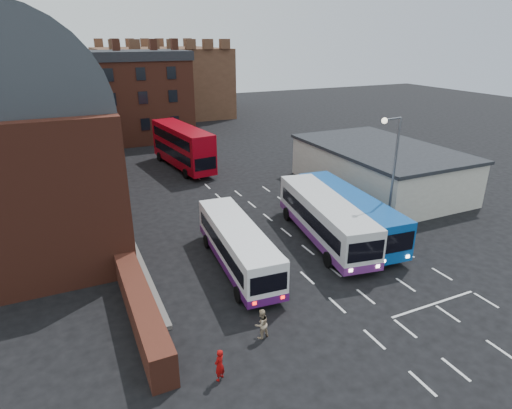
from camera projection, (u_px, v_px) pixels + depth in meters
name	position (u px, v px, depth m)	size (l,w,h in m)	color
ground	(329.00, 298.00, 24.62)	(180.00, 180.00, 0.00)	black
railway_station	(18.00, 124.00, 33.47)	(12.00, 28.00, 16.00)	#602B1E
forecourt_wall	(142.00, 310.00, 21.99)	(1.20, 10.00, 1.80)	#602B1E
cream_building	(379.00, 167.00, 41.51)	(10.40, 16.40, 4.25)	beige
brick_terrace	(107.00, 102.00, 59.06)	(22.00, 10.00, 11.00)	brown
castle_keep	(160.00, 82.00, 80.45)	(22.00, 22.00, 12.00)	brown
bus_white_outbound	(238.00, 244.00, 27.29)	(3.28, 10.74, 2.89)	white
bus_white_inbound	(325.00, 216.00, 30.91)	(4.54, 12.12, 3.23)	silver
bus_blue	(348.00, 211.00, 31.86)	(3.74, 11.93, 3.20)	#0A489C
bus_red_double	(182.00, 146.00, 47.89)	(4.09, 12.05, 4.73)	#990310
street_lamp	(392.00, 167.00, 30.17)	(1.83, 0.47, 9.02)	slate
pedestrian_red	(219.00, 365.00, 18.51)	(0.57, 0.37, 1.56)	#9B0908
pedestrian_beige	(261.00, 324.00, 21.13)	(0.77, 0.60, 1.59)	tan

